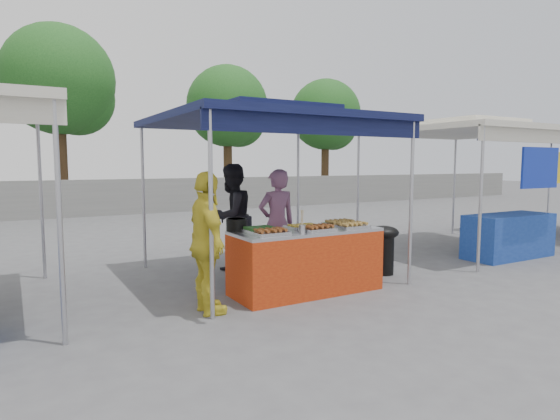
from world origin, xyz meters
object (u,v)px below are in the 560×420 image
cooking_pot (237,225)px  wok_burner (384,245)px  vendor_table (306,261)px  customer_person (207,243)px  vendor_woman (277,224)px  helper_man (232,217)px

cooking_pot → wok_burner: (2.46, -0.09, -0.48)m
vendor_table → cooking_pot: bearing=157.7°
vendor_table → customer_person: bearing=-172.6°
customer_person → vendor_woman: bearing=-50.5°
wok_burner → helper_man: size_ratio=0.45×
wok_burner → customer_person: size_ratio=0.47×
vendor_table → customer_person: size_ratio=1.22×
cooking_pot → customer_person: size_ratio=0.17×
vendor_woman → customer_person: vendor_woman is taller
cooking_pot → helper_man: (0.57, 1.44, -0.07)m
cooking_pot → helper_man: helper_man is taller
vendor_table → customer_person: customer_person is taller
vendor_table → wok_burner: vendor_table is taller
vendor_table → cooking_pot: cooking_pot is taller
wok_burner → vendor_table: bearing=168.6°
vendor_table → helper_man: bearing=99.0°
customer_person → vendor_table: bearing=-78.9°
cooking_pot → wok_burner: 2.51m
vendor_woman → cooking_pot: bearing=35.0°
vendor_table → cooking_pot: (-0.85, 0.35, 0.50)m
cooking_pot → wok_burner: cooking_pot is taller
wok_burner → helper_man: 2.47m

